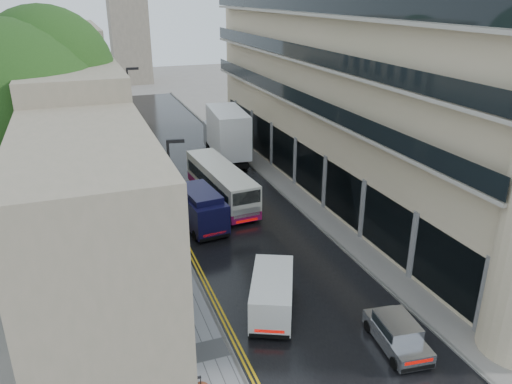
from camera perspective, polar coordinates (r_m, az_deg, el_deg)
road at (r=37.67m, az=-4.03°, el=-0.57°), size 9.00×85.00×0.02m
left_sidewalk at (r=36.62m, az=-12.85°, el=-1.68°), size 2.70×85.00×0.12m
right_sidewalk at (r=39.36m, az=3.53°, el=0.54°), size 1.80×85.00×0.12m
old_shop_row at (r=36.98m, az=-19.74°, el=7.53°), size 4.50×56.00×12.00m
modern_block at (r=38.34m, az=11.53°, el=10.38°), size 8.00×40.00×14.00m
tree_near at (r=27.22m, az=-25.75°, el=3.86°), size 10.56×10.56×13.89m
tree_far at (r=39.95m, az=-23.87°, el=8.29°), size 9.24×9.24×12.46m
cream_bus at (r=33.93m, az=-4.03°, el=-0.76°), size 2.88×9.74×2.62m
white_lorry at (r=43.30m, az=-4.51°, el=5.80°), size 3.53×9.32×4.78m
silver_hatchback at (r=22.01m, az=15.73°, el=-17.49°), size 1.98×3.75×1.35m
white_van at (r=22.95m, az=-0.59°, el=-13.67°), size 3.56×4.79×1.99m
navy_van at (r=30.80m, az=-7.01°, el=-3.23°), size 2.67×5.51×2.71m
pedestrian at (r=26.55m, az=-10.25°, el=-9.01°), size 0.66×0.56×1.54m
lamp_post_near at (r=25.63m, az=-9.54°, el=-2.43°), size 0.88×0.34×7.65m
lamp_post_far at (r=42.66m, az=-14.01°, el=7.80°), size 0.99×0.28×8.65m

